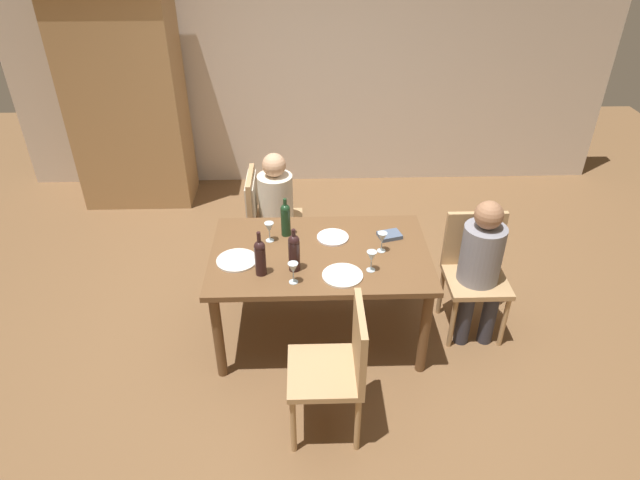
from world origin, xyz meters
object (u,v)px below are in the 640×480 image
dining_table (320,262)px  chair_near (339,363)px  wine_glass_centre (372,257)px  chair_far_left (261,209)px  dinner_plate_guest_left (343,275)px  wine_bottle_tall_green (294,252)px  dinner_plate_guest_right (237,260)px  armoire_cabinet (127,100)px  wine_glass_near_left (293,269)px  wine_bottle_short_olive (260,256)px  person_woman_host (481,262)px  wine_glass_far (269,228)px  wine_glass_near_right (382,238)px  person_man_bearded (279,204)px  wine_bottle_dark_red (286,219)px  dinner_plate_host (333,237)px  chair_right_end (475,266)px

dining_table → chair_near: 0.88m
dining_table → wine_glass_centre: size_ratio=10.30×
chair_far_left → dinner_plate_guest_left: chair_far_left is taller
wine_bottle_tall_green → dinner_plate_guest_right: bearing=164.9°
armoire_cabinet → wine_glass_near_left: bearing=-56.9°
wine_bottle_short_olive → wine_bottle_tall_green: bearing=10.6°
person_woman_host → dinner_plate_guest_right: person_woman_host is taller
wine_bottle_tall_green → wine_glass_centre: wine_bottle_tall_green is taller
wine_glass_far → wine_glass_near_right: bearing=-11.3°
wine_glass_centre → wine_glass_near_right: size_ratio=1.00×
dining_table → chair_near: size_ratio=1.67×
chair_far_left → wine_glass_centre: 1.38m
wine_glass_near_right → wine_bottle_short_olive: bearing=-163.7°
armoire_cabinet → wine_glass_far: (1.51, -2.08, -0.25)m
wine_bottle_tall_green → wine_glass_far: bearing=116.9°
dining_table → person_man_bearded: 0.92m
person_man_bearded → wine_bottle_dark_red: person_man_bearded is taller
armoire_cabinet → wine_bottle_short_olive: 2.89m
wine_bottle_short_olive → wine_glass_near_right: size_ratio=2.16×
person_man_bearded → dinner_plate_guest_right: 1.00m
wine_glass_near_left → wine_glass_far: same height
armoire_cabinet → chair_far_left: (1.40, -1.37, -0.50)m
dinner_plate_guest_right → dinner_plate_guest_left: bearing=-15.4°
wine_glass_near_right → chair_near: bearing=-111.6°
wine_bottle_dark_red → dinner_plate_guest_left: wine_bottle_dark_red is taller
wine_bottle_short_olive → dinner_plate_guest_right: bearing=139.8°
wine_glass_near_right → dinner_plate_host: (-0.33, 0.18, -0.10)m
chair_near → wine_bottle_short_olive: (-0.48, 0.62, 0.34)m
dinner_plate_host → person_man_bearded: bearing=121.2°
person_man_bearded → wine_glass_near_right: bearing=40.8°
wine_bottle_short_olive → dinner_plate_host: wine_bottle_short_olive is taller
armoire_cabinet → wine_glass_centre: size_ratio=14.63×
dinner_plate_host → dinner_plate_guest_left: size_ratio=0.86×
dinner_plate_host → chair_far_left: bearing=129.4°
dinner_plate_guest_left → wine_bottle_tall_green: bearing=164.3°
chair_far_left → wine_glass_far: 0.76m
wine_glass_near_right → dinner_plate_guest_left: (-0.29, -0.29, -0.10)m
wine_bottle_dark_red → dinner_plate_guest_right: 0.48m
wine_glass_near_left → wine_bottle_tall_green: bearing=87.6°
person_man_bearded → wine_glass_far: size_ratio=7.39×
wine_glass_far → chair_right_end: bearing=-2.7°
armoire_cabinet → chair_far_left: size_ratio=2.37×
dinner_plate_host → wine_glass_near_right: bearing=-28.1°
person_man_bearded → wine_glass_far: person_man_bearded is taller
chair_right_end → dinner_plate_host: (-1.05, 0.09, 0.21)m
wine_bottle_dark_red → wine_glass_centre: (0.57, -0.46, -0.03)m
dining_table → wine_glass_far: wine_glass_far is taller
chair_far_left → dinner_plate_guest_right: bearing=-6.1°
armoire_cabinet → person_woman_host: (3.01, -2.26, -0.45)m
chair_near → wine_glass_centre: chair_near is taller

